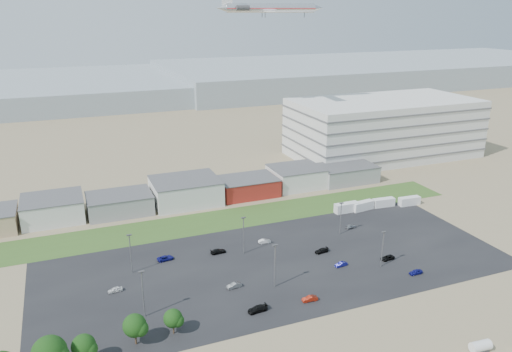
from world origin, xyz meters
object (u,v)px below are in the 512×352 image
parked_car_8 (351,226)px  parked_car_5 (115,290)px  storage_tank_nw (481,346)px  parked_car_6 (218,251)px  parked_car_11 (265,241)px  parked_car_1 (341,264)px  parked_car_9 (165,258)px  box_trailer_a (347,208)px  parked_car_4 (234,285)px  parked_car_2 (416,272)px  parked_car_13 (310,299)px  parked_car_3 (258,309)px  parked_car_12 (322,251)px  airliner (271,8)px  parked_car_0 (387,258)px

parked_car_8 → parked_car_5: bearing=92.6°
storage_tank_nw → parked_car_5: size_ratio=1.22×
parked_car_6 → parked_car_11: parked_car_6 is taller
parked_car_1 → parked_car_9: parked_car_9 is taller
box_trailer_a → parked_car_4: 57.73m
parked_car_2 → parked_car_13: 30.04m
box_trailer_a → parked_car_3: bearing=-139.4°
parked_car_8 → parked_car_12: bearing=118.2°
parked_car_12 → airliner: bearing=159.3°
parked_car_4 → parked_car_0: bearing=82.5°
storage_tank_nw → parked_car_0: (5.70, 37.48, -0.67)m
parked_car_1 → parked_car_0: bearing=76.7°
parked_car_5 → parked_car_8: size_ratio=0.98×
airliner → parked_car_6: size_ratio=10.47×
storage_tank_nw → parked_car_12: 48.17m
parked_car_2 → parked_car_6: parked_car_6 is taller
box_trailer_a → parked_car_6: (-47.34, -12.15, -0.91)m
parked_car_9 → parked_car_11: 28.02m
parked_car_1 → parked_car_12: size_ratio=0.87×
parked_car_8 → parked_car_9: parked_car_9 is taller
parked_car_3 → parked_car_9: parked_car_3 is taller
airliner → parked_car_4: (-47.59, -89.81, -62.24)m
parked_car_4 → parked_car_9: size_ratio=0.84×
parked_car_11 → parked_car_1: bearing=-139.4°
parked_car_11 → parked_car_12: parked_car_11 is taller
parked_car_1 → parked_car_5: (-55.17, 8.90, 0.01)m
parked_car_0 → parked_car_11: (-26.19, 20.98, 0.03)m
parked_car_3 → parked_car_9: 33.54m
parked_car_0 → parked_car_4: 42.01m
box_trailer_a → parked_car_5: bearing=-164.4°
parked_car_6 → parked_car_8: bearing=-92.6°
airliner → parked_car_4: size_ratio=12.02×
parked_car_12 → parked_car_13: size_ratio=1.08×
parked_car_1 → parked_car_11: parked_car_11 is taller
box_trailer_a → parked_car_3: (-47.64, -41.36, -0.87)m
parked_car_6 → parked_car_0: bearing=-119.9°
parked_car_4 → parked_car_12: (27.88, 8.17, -0.03)m
parked_car_13 → parked_car_12: bearing=148.3°
box_trailer_a → parked_car_5: (-75.48, -21.72, -0.95)m
parked_car_3 → box_trailer_a: bearing=125.5°
parked_car_6 → parked_car_9: 14.12m
parked_car_4 → parked_car_13: parked_car_4 is taller
parked_car_0 → parked_car_12: bearing=-132.5°
parked_car_9 → parked_car_11: size_ratio=1.24×
airliner → parked_car_8: 94.47m
parked_car_3 → parked_car_12: (26.37, 19.25, -0.08)m
box_trailer_a → airliner: 85.47m
box_trailer_a → parked_car_1: (-20.31, -30.62, -0.96)m
box_trailer_a → airliner: size_ratio=0.18×
airliner → parked_car_3: bearing=-109.2°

